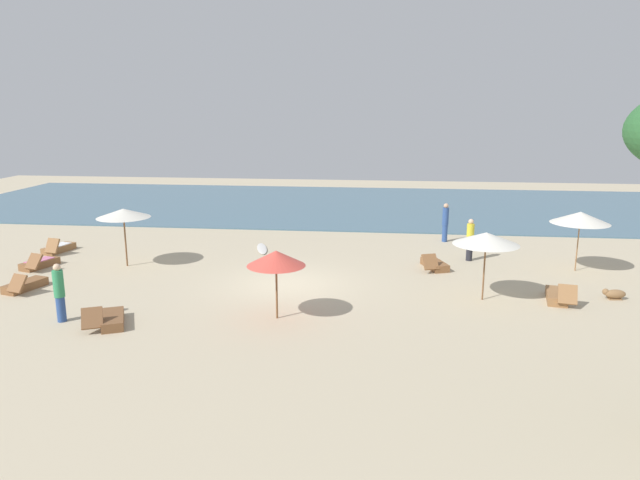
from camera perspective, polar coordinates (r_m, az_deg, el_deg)
ground_plane at (r=20.95m, az=-3.05°, el=-4.32°), size 60.00×60.00×0.00m
ocean_water at (r=37.39m, az=1.24°, el=3.46°), size 48.00×16.00×0.06m
umbrella_0 at (r=24.03m, az=-18.63°, el=2.49°), size 2.07×2.07×2.31m
umbrella_1 at (r=24.20m, az=24.05°, el=2.01°), size 2.18×2.18×2.31m
umbrella_2 at (r=17.17m, az=-4.30°, el=-1.79°), size 1.74×1.74×2.09m
umbrella_3 at (r=19.49m, az=15.90°, el=0.14°), size 2.12×2.12×2.26m
lounger_0 at (r=23.27m, az=11.08°, el=-2.34°), size 1.11×1.78×0.70m
lounger_1 at (r=18.15m, az=-19.73°, el=-7.31°), size 1.23×1.79×0.68m
lounger_2 at (r=20.63m, az=22.15°, el=-5.08°), size 0.89×1.75×0.72m
lounger_3 at (r=22.66m, az=-26.88°, el=-3.96°), size 1.01×1.77×0.71m
lounger_4 at (r=25.46m, az=-25.71°, el=-2.07°), size 1.05×1.78×0.70m
lounger_5 at (r=27.81m, az=-24.17°, el=-0.73°), size 0.90×1.72×0.74m
person_0 at (r=24.62m, az=14.42°, el=0.06°), size 0.33×0.33×1.74m
person_1 at (r=27.80m, az=12.12°, el=1.73°), size 0.29×0.29×1.81m
person_2 at (r=18.76m, az=-24.08°, el=-4.67°), size 0.43×0.43×1.76m
dog at (r=21.57m, az=26.75°, el=-4.72°), size 0.75×0.35×0.35m
surfboard at (r=26.03m, az=-5.68°, el=-0.83°), size 0.95×2.10×0.07m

